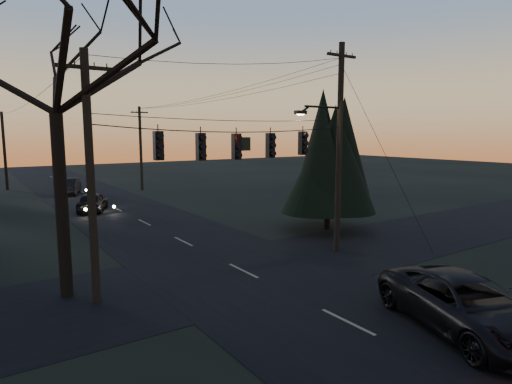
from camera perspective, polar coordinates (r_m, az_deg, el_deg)
ground_plane at (r=12.03m, az=27.08°, el=-21.88°), size 160.00×160.00×0.00m
main_road at (r=27.12m, az=-13.21°, el=-4.71°), size 8.00×120.00×0.02m
cross_road at (r=18.44m, az=-1.73°, el=-10.47°), size 60.00×7.00×0.02m
utility_pole_right at (r=21.77m, az=10.68°, el=-7.76°), size 5.00×0.30×10.00m
utility_pole_left at (r=16.23m, az=-20.43°, el=-13.61°), size 1.80×0.30×8.50m
utility_pole_far_r at (r=45.66m, az=-14.93°, el=0.25°), size 1.80×0.30×8.50m
utility_pole_far_l at (r=51.22m, az=-30.21°, el=0.25°), size 0.30×0.30×8.00m
span_signal_assembly at (r=17.39m, az=-2.47°, el=6.25°), size 11.50×0.44×1.49m
bare_tree_left at (r=16.50m, az=-25.67°, el=18.45°), size 10.92×10.92×12.94m
evergreen_right at (r=25.94m, az=9.63°, el=4.93°), size 4.95×4.95×7.89m
suv_near at (r=14.32m, az=26.27°, el=-13.39°), size 4.39×6.37×1.62m
sedan_oncoming_a at (r=34.13m, az=-20.97°, el=-1.24°), size 3.35×4.63×1.47m
sedan_oncoming_b at (r=44.53m, az=-23.66°, el=0.70°), size 3.14×5.07×1.58m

